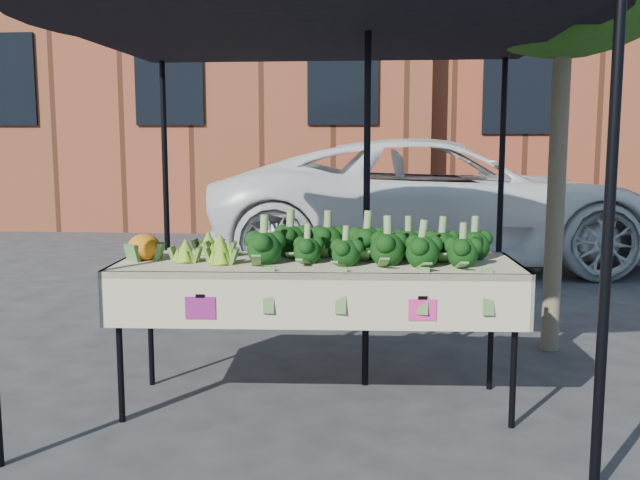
# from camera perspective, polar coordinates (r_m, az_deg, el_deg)

# --- Properties ---
(ground) EXTENTS (90.00, 90.00, 0.00)m
(ground) POSITION_cam_1_polar(r_m,az_deg,el_deg) (4.59, 2.47, -12.69)
(ground) COLOR #2B2B2D
(table) EXTENTS (2.44, 0.92, 0.90)m
(table) POSITION_cam_1_polar(r_m,az_deg,el_deg) (4.39, -0.23, -7.49)
(table) COLOR beige
(table) RESTS_ON ground
(canopy) EXTENTS (3.16, 3.16, 2.74)m
(canopy) POSITION_cam_1_polar(r_m,az_deg,el_deg) (4.71, -0.49, 4.91)
(canopy) COLOR black
(canopy) RESTS_ON ground
(broccoli_heap) EXTENTS (1.46, 0.56, 0.25)m
(broccoli_heap) POSITION_cam_1_polar(r_m,az_deg,el_deg) (4.28, 4.13, -0.03)
(broccoli_heap) COLOR black
(broccoli_heap) RESTS_ON table
(romanesco_cluster) EXTENTS (0.42, 0.56, 0.19)m
(romanesco_cluster) POSITION_cam_1_polar(r_m,az_deg,el_deg) (4.42, -8.80, -0.23)
(romanesco_cluster) COLOR #83AA24
(romanesco_cluster) RESTS_ON table
(cauliflower_pair) EXTENTS (0.19, 0.19, 0.17)m
(cauliflower_pair) POSITION_cam_1_polar(r_m,az_deg,el_deg) (4.45, -13.88, -0.45)
(cauliflower_pair) COLOR orange
(cauliflower_pair) RESTS_ON table
(vehicle) EXTENTS (1.82, 2.84, 5.96)m
(vehicle) POSITION_cam_1_polar(r_m,az_deg,el_deg) (9.65, 9.77, 15.89)
(vehicle) COLOR white
(vehicle) RESTS_ON ground
(street_tree) EXTENTS (1.99, 1.99, 3.91)m
(street_tree) POSITION_cam_1_polar(r_m,az_deg,el_deg) (5.72, 18.68, 10.91)
(street_tree) COLOR #1E4C14
(street_tree) RESTS_ON ground
(building_left) EXTENTS (12.00, 8.00, 9.00)m
(building_left) POSITION_cam_1_polar(r_m,az_deg,el_deg) (17.34, -13.08, 17.24)
(building_left) COLOR brown
(building_left) RESTS_ON ground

